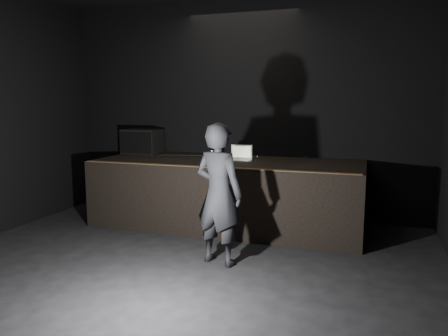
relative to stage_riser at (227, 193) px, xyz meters
name	(u,v)px	position (x,y,z in m)	size (l,w,h in m)	color
ground	(140,300)	(0.00, -2.73, -0.50)	(7.00, 7.00, 0.00)	black
room_walls	(133,85)	(0.00, -2.73, 1.52)	(6.10, 7.10, 3.52)	black
stage_riser	(227,193)	(0.00, 0.00, 0.00)	(4.00, 1.50, 1.00)	black
riser_lip	(211,167)	(0.00, -0.71, 0.51)	(3.92, 0.10, 0.01)	brown
stage_monitor	(142,142)	(-1.67, 0.42, 0.71)	(0.64, 0.47, 0.42)	black
cable	(189,156)	(-0.77, 0.35, 0.51)	(0.02, 0.02, 1.01)	black
laptop	(241,156)	(0.17, 0.16, 0.56)	(0.38, 0.35, 0.22)	white
beer_can	(212,156)	(-0.21, -0.11, 0.58)	(0.07, 0.07, 0.16)	silver
plastic_cup	(255,158)	(0.41, 0.07, 0.55)	(0.08, 0.08, 0.09)	white
wii_remote	(231,166)	(0.24, -0.59, 0.52)	(0.04, 0.16, 0.03)	silver
person	(219,194)	(0.40, -1.55, 0.32)	(0.60, 0.39, 1.65)	black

